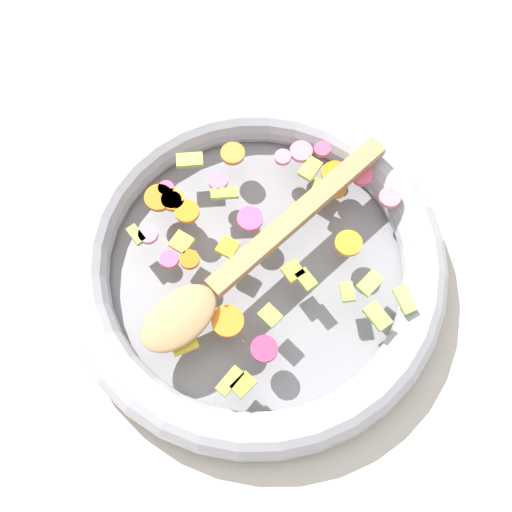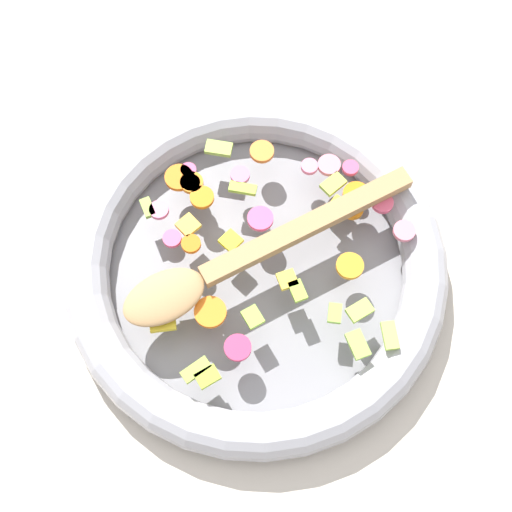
{
  "view_description": "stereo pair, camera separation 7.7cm",
  "coord_description": "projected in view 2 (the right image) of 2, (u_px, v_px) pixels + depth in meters",
  "views": [
    {
      "loc": [
        0.18,
        -0.23,
        0.76
      ],
      "look_at": [
        0.0,
        0.0,
        0.05
      ],
      "focal_mm": 50.0,
      "sensor_mm": 36.0,
      "label": 1
    },
    {
      "loc": [
        0.24,
        -0.18,
        0.76
      ],
      "look_at": [
        0.0,
        0.0,
        0.05
      ],
      "focal_mm": 50.0,
      "sensor_mm": 36.0,
      "label": 2
    }
  ],
  "objects": [
    {
      "name": "skillet",
      "position": [
        256.0,
        266.0,
        0.8
      ],
      "size": [
        0.43,
        0.43,
        0.05
      ],
      "color": "slate",
      "rests_on": "ground_plane"
    },
    {
      "name": "ground_plane",
      "position": [
        256.0,
        273.0,
        0.82
      ],
      "size": [
        4.0,
        4.0,
        0.0
      ],
      "primitive_type": "plane",
      "color": "beige"
    },
    {
      "name": "chopped_vegetables",
      "position": [
        262.0,
        236.0,
        0.78
      ],
      "size": [
        0.32,
        0.31,
        0.01
      ],
      "color": "orange",
      "rests_on": "skillet"
    },
    {
      "name": "wooden_spoon",
      "position": [
        241.0,
        259.0,
        0.75
      ],
      "size": [
        0.09,
        0.35,
        0.01
      ],
      "color": "#A87F51",
      "rests_on": "chopped_vegetables"
    }
  ]
}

